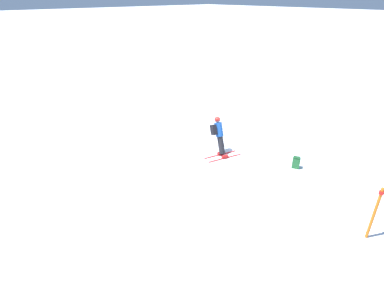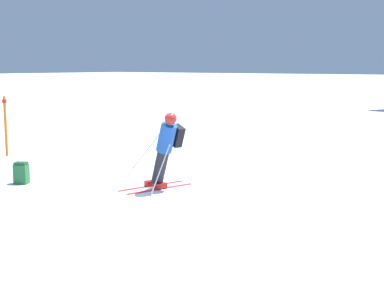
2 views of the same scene
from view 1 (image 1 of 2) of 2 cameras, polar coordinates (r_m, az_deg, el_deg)
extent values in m
plane|color=white|center=(13.34, 6.44, -2.64)|extent=(300.00, 300.00, 0.00)
cube|color=red|center=(13.30, 6.29, -2.69)|extent=(0.54, 1.64, 0.01)
cube|color=red|center=(13.57, 5.48, -2.02)|extent=(0.54, 1.64, 0.01)
cube|color=#B21919|center=(13.27, 6.30, -2.44)|extent=(0.21, 0.31, 0.12)
cube|color=#B21919|center=(13.54, 5.49, -1.78)|extent=(0.21, 0.31, 0.12)
cylinder|color=black|center=(13.34, 5.56, -0.18)|extent=(0.57, 0.39, 0.83)
cylinder|color=#194799|center=(13.25, 5.13, 2.78)|extent=(0.61, 0.47, 0.70)
sphere|color=tan|center=(13.21, 4.86, 4.57)|extent=(0.34, 0.29, 0.29)
sphere|color=#AD231E|center=(13.21, 4.85, 4.69)|extent=(0.39, 0.34, 0.33)
cube|color=black|center=(13.12, 4.13, 2.71)|extent=(0.45, 0.29, 0.51)
cylinder|color=#B7B7BC|center=(13.15, 7.58, -0.20)|extent=(0.97, 0.28, 1.21)
cylinder|color=#B7B7BC|center=(13.81, 5.66, 0.92)|extent=(0.16, 0.51, 1.05)
cube|color=#236633|center=(13.15, 19.19, -3.45)|extent=(0.37, 0.33, 0.44)
cube|color=#1A4C26|center=(13.04, 19.35, -2.50)|extent=(0.33, 0.30, 0.06)
cylinder|color=orange|center=(10.19, 31.38, -11.28)|extent=(0.08, 0.08, 1.77)
cylinder|color=red|center=(9.81, 32.40, -7.83)|extent=(0.13, 0.13, 0.10)
camera|label=2|loc=(23.57, 6.99, 17.16)|focal=50.00mm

